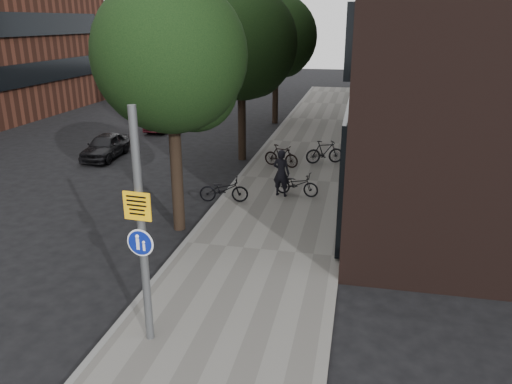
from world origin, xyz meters
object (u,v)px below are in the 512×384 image
(pedestrian, at_px, (281,173))
(parked_car_near, at_px, (105,146))
(parked_bike_facade_near, at_px, (297,184))
(signpost, at_px, (142,230))

(pedestrian, xyz_separation_m, parked_car_near, (-9.10, 3.94, -0.41))
(pedestrian, height_order, parked_bike_facade_near, pedestrian)
(parked_bike_facade_near, distance_m, parked_car_near, 10.37)
(signpost, height_order, parked_bike_facade_near, signpost)
(signpost, xyz_separation_m, parked_car_near, (-7.90, 13.10, -1.94))
(parked_bike_facade_near, bearing_deg, parked_car_near, 80.13)
(parked_bike_facade_near, xyz_separation_m, parked_car_near, (-9.66, 3.78, 0.02))
(signpost, bearing_deg, parked_bike_facade_near, 84.07)
(signpost, relative_size, pedestrian, 2.73)
(parked_bike_facade_near, relative_size, parked_car_near, 0.49)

